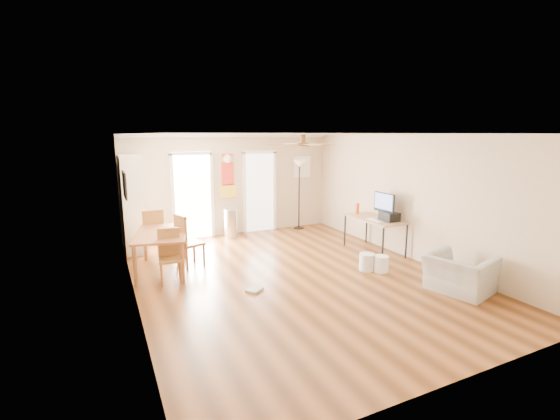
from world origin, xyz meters
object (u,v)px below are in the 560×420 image
bookshelf (132,204)px  armchair (459,274)px  dining_chair_near (170,257)px  computer_desk (374,235)px  trash_can (231,223)px  torchiere_lamp (299,195)px  dining_chair_right_a (190,240)px  dining_chair_far (152,233)px  wastebasket_a (381,264)px  dining_table (162,252)px  wastebasket_b (367,262)px  printer (389,217)px  dining_chair_right_b (190,240)px

bookshelf → armchair: size_ratio=2.20×
dining_chair_near → computer_desk: dining_chair_near is taller
trash_can → torchiere_lamp: (2.01, 0.06, 0.59)m
dining_chair_right_a → dining_chair_far: dining_chair_right_a is taller
dining_chair_far → wastebasket_a: size_ratio=3.32×
dining_table → torchiere_lamp: torchiere_lamp is taller
trash_can → wastebasket_b: (1.61, -3.47, -0.20)m
dining_chair_right_a → computer_desk: 4.02m
dining_table → dining_chair_near: 0.67m
dining_table → printer: printer is taller
dining_table → dining_chair_near: (0.04, -0.66, 0.09)m
wastebasket_b → armchair: bearing=-64.1°
trash_can → wastebasket_a: trash_can is taller
trash_can → torchiere_lamp: bearing=1.8°
dining_chair_near → dining_chair_far: size_ratio=0.90×
dining_chair_right_b → computer_desk: (3.94, -0.77, -0.15)m
trash_can → computer_desk: (2.53, -2.54, 0.02)m
wastebasket_b → dining_chair_near: bearing=164.0°
dining_chair_right_a → wastebasket_a: (3.22, -1.91, -0.37)m
bookshelf → dining_chair_right_a: (0.91, -1.57, -0.55)m
wastebasket_a → bookshelf: bearing=139.9°
dining_chair_right_a → armchair: 4.95m
wastebasket_a → wastebasket_b: (-0.20, 0.19, 0.01)m
dining_chair_far → dining_chair_near: bearing=90.7°
wastebasket_a → wastebasket_b: 0.27m
bookshelf → dining_chair_right_a: size_ratio=2.05×
dining_chair_right_b → dining_chair_far: 1.12m
dining_chair_right_b → wastebasket_b: dining_chair_right_b is taller
dining_table → wastebasket_b: (3.57, -1.68, -0.22)m
dining_chair_right_a → wastebasket_a: dining_chair_right_a is taller
dining_table → armchair: dining_table is taller
torchiere_lamp → bookshelf: bearing=-176.8°
dining_chair_right_b → printer: size_ratio=2.90×
dining_chair_right_a → torchiere_lamp: bearing=-80.6°
dining_chair_far → printer: 5.09m
torchiere_lamp → armchair: 5.08m
wastebasket_b → computer_desk: bearing=45.5°
dining_table → dining_chair_near: dining_chair_near is taller
dining_chair_right_b → wastebasket_a: size_ratio=3.37×
dining_table → dining_chair_right_b: 0.57m
armchair → printer: bearing=-22.7°
trash_can → wastebasket_b: size_ratio=2.19×
dining_chair_right_b → computer_desk: bearing=-118.1°
dining_table → dining_chair_right_b: size_ratio=1.44×
dining_chair_near → dining_chair_right_b: bearing=60.1°
wastebasket_b → armchair: size_ratio=0.34×
dining_chair_right_a → printer: bearing=-124.1°
dining_chair_far → torchiere_lamp: size_ratio=0.55×
dining_chair_far → armchair: size_ratio=1.07×
trash_can → computer_desk: size_ratio=0.51×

